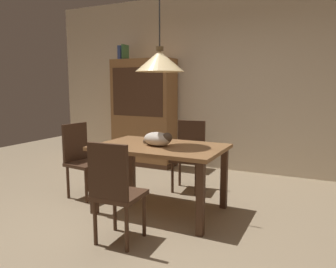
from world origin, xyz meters
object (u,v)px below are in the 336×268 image
(chair_left_side, at_px, (81,157))
(hutch_bookcase, at_px, (144,115))
(chair_far_back, at_px, (189,152))
(chair_near_front, at_px, (115,189))
(dining_table, at_px, (160,154))
(book_blue_wide, at_px, (123,53))
(cat_sleeping, at_px, (158,139))
(pendant_lamp, at_px, (160,61))
(book_green_slim, at_px, (125,52))

(chair_left_side, xyz_separation_m, hutch_bookcase, (-0.13, 1.81, 0.38))
(chair_far_back, bearing_deg, chair_near_front, -89.60)
(chair_left_side, height_order, chair_far_back, same)
(dining_table, distance_m, book_blue_wide, 2.81)
(chair_near_front, relative_size, cat_sleeping, 2.33)
(cat_sleeping, bearing_deg, pendant_lamp, 77.66)
(chair_left_side, distance_m, pendant_lamp, 1.61)
(book_blue_wide, bearing_deg, chair_left_side, -73.12)
(chair_far_back, height_order, book_blue_wide, book_blue_wide)
(pendant_lamp, distance_m, hutch_bookcase, 2.34)
(dining_table, xyz_separation_m, cat_sleeping, (-0.01, -0.03, 0.18))
(book_blue_wide, height_order, book_green_slim, book_green_slim)
(dining_table, bearing_deg, pendant_lamp, 98.88)
(chair_far_back, bearing_deg, cat_sleeping, -89.89)
(dining_table, xyz_separation_m, book_blue_wide, (-1.68, 1.82, 1.32))
(pendant_lamp, bearing_deg, chair_left_side, 179.55)
(chair_near_front, bearing_deg, book_blue_wide, 121.92)
(dining_table, distance_m, chair_far_back, 0.89)
(book_green_slim, bearing_deg, chair_near_front, -58.96)
(dining_table, bearing_deg, chair_far_back, 90.56)
(cat_sleeping, bearing_deg, chair_near_front, -89.28)
(book_green_slim, bearing_deg, book_blue_wide, 180.00)
(chair_near_front, xyz_separation_m, book_blue_wide, (-1.68, 2.70, 1.46))
(cat_sleeping, height_order, book_green_slim, book_green_slim)
(pendant_lamp, bearing_deg, dining_table, -81.12)
(chair_far_back, bearing_deg, book_blue_wide, 150.53)
(chair_far_back, xyz_separation_m, pendant_lamp, (0.01, -0.88, 1.15))
(chair_far_back, bearing_deg, dining_table, -89.44)
(hutch_bookcase, bearing_deg, chair_left_side, -85.96)
(dining_table, height_order, chair_far_back, chair_far_back)
(chair_left_side, relative_size, book_blue_wide, 3.88)
(dining_table, relative_size, chair_near_front, 1.51)
(chair_near_front, relative_size, hutch_bookcase, 0.50)
(dining_table, relative_size, chair_far_back, 1.51)
(cat_sleeping, bearing_deg, dining_table, 77.66)
(pendant_lamp, bearing_deg, hutch_bookcase, 124.61)
(chair_far_back, xyz_separation_m, book_green_slim, (-1.61, 0.94, 1.47))
(chair_near_front, bearing_deg, book_green_slim, 121.04)
(dining_table, relative_size, chair_left_side, 1.51)
(chair_near_front, bearing_deg, chair_left_side, 141.90)
(dining_table, distance_m, pendant_lamp, 1.01)
(chair_far_back, bearing_deg, chair_left_side, -142.18)
(pendant_lamp, xyz_separation_m, book_green_slim, (-1.62, 1.82, 0.32))
(pendant_lamp, distance_m, book_blue_wide, 2.49)
(hutch_bookcase, bearing_deg, chair_near_front, -64.97)
(chair_far_back, height_order, cat_sleeping, chair_far_back)
(pendant_lamp, bearing_deg, book_blue_wide, 132.66)
(chair_near_front, bearing_deg, chair_far_back, 90.40)
(book_blue_wide, distance_m, book_green_slim, 0.06)
(cat_sleeping, relative_size, book_green_slim, 1.53)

